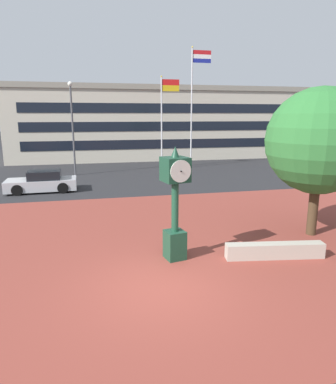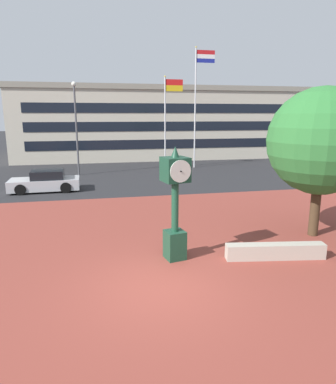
# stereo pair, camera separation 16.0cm
# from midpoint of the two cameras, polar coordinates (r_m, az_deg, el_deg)

# --- Properties ---
(ground_plane) EXTENTS (200.00, 200.00, 0.00)m
(ground_plane) POSITION_cam_midpoint_polar(r_m,az_deg,el_deg) (9.59, -0.82, -15.54)
(ground_plane) COLOR #262628
(plaza_brick_paving) EXTENTS (44.00, 14.52, 0.01)m
(plaza_brick_paving) POSITION_cam_midpoint_polar(r_m,az_deg,el_deg) (12.51, -3.69, -8.56)
(plaza_brick_paving) COLOR brown
(plaza_brick_paving) RESTS_ON ground
(planter_wall) EXTENTS (3.22, 0.88, 0.50)m
(planter_wall) POSITION_cam_midpoint_polar(r_m,az_deg,el_deg) (11.71, 17.85, -9.41)
(planter_wall) COLOR #ADA393
(planter_wall) RESTS_ON ground
(street_clock) EXTENTS (0.89, 0.93, 3.62)m
(street_clock) POSITION_cam_midpoint_polar(r_m,az_deg,el_deg) (10.66, 1.61, -1.59)
(street_clock) COLOR #19422D
(street_clock) RESTS_ON ground
(plaza_tree) EXTENTS (4.21, 3.92, 5.57)m
(plaza_tree) POSITION_cam_midpoint_polar(r_m,az_deg,el_deg) (14.04, 24.93, 7.37)
(plaza_tree) COLOR #42301E
(plaza_tree) RESTS_ON ground
(car_street_near) EXTENTS (4.13, 2.03, 1.28)m
(car_street_near) POSITION_cam_midpoint_polar(r_m,az_deg,el_deg) (22.10, -19.55, 1.63)
(car_street_near) COLOR #B7BABF
(car_street_near) RESTS_ON ground
(flagpole_primary) EXTENTS (1.59, 0.14, 7.72)m
(flagpole_primary) POSITION_cam_midpoint_polar(r_m,az_deg,el_deg) (29.58, 0.02, 12.83)
(flagpole_primary) COLOR silver
(flagpole_primary) RESTS_ON ground
(flagpole_secondary) EXTENTS (1.71, 0.14, 10.09)m
(flagpole_secondary) POSITION_cam_midpoint_polar(r_m,az_deg,el_deg) (30.26, 5.06, 15.33)
(flagpole_secondary) COLOR silver
(flagpole_secondary) RESTS_ON ground
(civic_building) EXTENTS (30.99, 14.09, 7.43)m
(civic_building) POSITION_cam_midpoint_polar(r_m,az_deg,el_deg) (41.04, -1.60, 11.57)
(civic_building) COLOR beige
(civic_building) RESTS_ON ground
(street_lamp_post) EXTENTS (0.36, 0.36, 6.95)m
(street_lamp_post) POSITION_cam_midpoint_polar(r_m,az_deg,el_deg) (27.08, -14.96, 11.63)
(street_lamp_post) COLOR #4C4C51
(street_lamp_post) RESTS_ON ground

